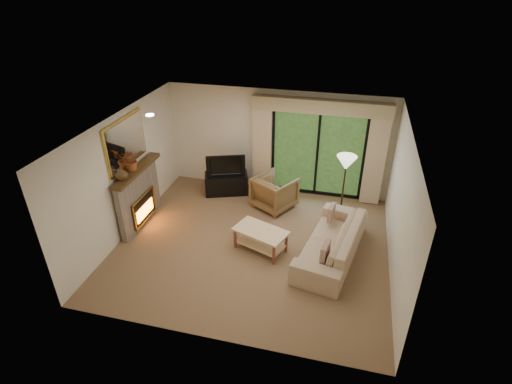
% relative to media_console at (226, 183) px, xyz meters
% --- Properties ---
extents(floor, '(5.50, 5.50, 0.00)m').
position_rel_media_console_xyz_m(floor, '(1.19, -1.95, -0.27)').
color(floor, '#806144').
rests_on(floor, ground).
extents(ceiling, '(5.50, 5.50, 0.00)m').
position_rel_media_console_xyz_m(ceiling, '(1.19, -1.95, 2.33)').
color(ceiling, silver).
rests_on(ceiling, ground).
extents(wall_back, '(5.00, 0.00, 5.00)m').
position_rel_media_console_xyz_m(wall_back, '(1.19, 0.55, 1.03)').
color(wall_back, silver).
rests_on(wall_back, ground).
extents(wall_front, '(5.00, 0.00, 5.00)m').
position_rel_media_console_xyz_m(wall_front, '(1.19, -4.45, 1.03)').
color(wall_front, silver).
rests_on(wall_front, ground).
extents(wall_left, '(0.00, 5.00, 5.00)m').
position_rel_media_console_xyz_m(wall_left, '(-1.56, -1.95, 1.03)').
color(wall_left, silver).
rests_on(wall_left, ground).
extents(wall_right, '(0.00, 5.00, 5.00)m').
position_rel_media_console_xyz_m(wall_right, '(3.94, -1.95, 1.03)').
color(wall_right, silver).
rests_on(wall_right, ground).
extents(fireplace, '(0.24, 1.70, 1.37)m').
position_rel_media_console_xyz_m(fireplace, '(-1.44, -1.75, 0.42)').
color(fireplace, slate).
rests_on(fireplace, floor).
extents(mirror, '(0.07, 1.45, 1.02)m').
position_rel_media_console_xyz_m(mirror, '(-1.53, -1.75, 1.68)').
color(mirror, gold).
rests_on(mirror, wall_left).
extents(sliding_door, '(2.26, 0.10, 2.16)m').
position_rel_media_console_xyz_m(sliding_door, '(2.19, 0.50, 0.83)').
color(sliding_door, black).
rests_on(sliding_door, floor).
extents(curtain_left, '(0.45, 0.18, 2.35)m').
position_rel_media_console_xyz_m(curtain_left, '(0.84, 0.39, 0.93)').
color(curtain_left, '#C9AD89').
rests_on(curtain_left, floor).
extents(curtain_right, '(0.45, 0.18, 2.35)m').
position_rel_media_console_xyz_m(curtain_right, '(3.54, 0.39, 0.93)').
color(curtain_right, '#C9AD89').
rests_on(curtain_right, floor).
extents(cornice, '(3.20, 0.24, 0.32)m').
position_rel_media_console_xyz_m(cornice, '(2.19, 0.41, 2.05)').
color(cornice, tan).
rests_on(cornice, wall_back).
extents(media_console, '(1.16, 0.81, 0.53)m').
position_rel_media_console_xyz_m(media_console, '(0.00, 0.00, 0.00)').
color(media_console, black).
rests_on(media_console, floor).
extents(tv, '(0.95, 0.44, 0.55)m').
position_rel_media_console_xyz_m(tv, '(0.00, 0.00, 0.54)').
color(tv, black).
rests_on(tv, media_console).
extents(armchair, '(1.18, 1.19, 0.80)m').
position_rel_media_console_xyz_m(armchair, '(1.32, -0.37, 0.13)').
color(armchair, brown).
rests_on(armchair, floor).
extents(sofa, '(1.36, 2.52, 0.70)m').
position_rel_media_console_xyz_m(sofa, '(2.79, -1.91, 0.08)').
color(sofa, tan).
rests_on(sofa, floor).
extents(pillow_near, '(0.16, 0.38, 0.37)m').
position_rel_media_console_xyz_m(pillow_near, '(2.71, -2.60, 0.31)').
color(pillow_near, '#4F2D28').
rests_on(pillow_near, sofa).
extents(pillow_far, '(0.15, 0.35, 0.34)m').
position_rel_media_console_xyz_m(pillow_far, '(2.71, -1.22, 0.31)').
color(pillow_far, '#4F2D28').
rests_on(pillow_far, sofa).
extents(coffee_table, '(1.20, 0.91, 0.48)m').
position_rel_media_console_xyz_m(coffee_table, '(1.39, -2.07, -0.03)').
color(coffee_table, beige).
rests_on(coffee_table, floor).
extents(floor_lamp, '(0.48, 0.48, 1.60)m').
position_rel_media_console_xyz_m(floor_lamp, '(2.89, -0.57, 0.54)').
color(floor_lamp, beige).
rests_on(floor_lamp, floor).
extents(vase, '(0.30, 0.30, 0.26)m').
position_rel_media_console_xyz_m(vase, '(-1.42, -2.26, 1.24)').
color(vase, '#422D17').
rests_on(vase, fireplace).
extents(branches, '(0.50, 0.46, 0.46)m').
position_rel_media_console_xyz_m(branches, '(-1.42, -1.83, 1.33)').
color(branches, '#974921').
rests_on(branches, fireplace).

